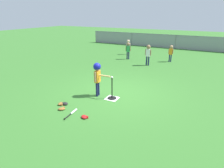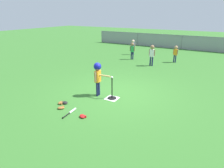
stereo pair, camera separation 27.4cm
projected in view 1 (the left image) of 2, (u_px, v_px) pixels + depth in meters
ground_plane at (118, 93)px, 7.33m from camera, size 60.00×60.00×0.00m
home_plate at (112, 98)px, 6.85m from camera, size 0.44×0.44×0.01m
batting_tee at (112, 95)px, 6.80m from camera, size 0.32×0.32×0.76m
baseball_on_tee at (112, 77)px, 6.57m from camera, size 0.07×0.07×0.07m
batter_child at (97, 73)px, 6.76m from camera, size 0.65×0.36×1.25m
fielder_near_left at (148, 52)px, 10.89m from camera, size 0.35×0.24×1.19m
fielder_deep_center at (128, 45)px, 13.86m from camera, size 0.30×0.21×1.06m
fielder_deep_left at (128, 49)px, 12.39m from camera, size 0.31×0.22×1.09m
fielder_near_right at (171, 51)px, 11.74m from camera, size 0.30×0.20×1.03m
spare_bat_silver at (72, 113)px, 5.81m from camera, size 0.12×0.64×0.06m
glove_by_plate at (65, 104)px, 6.38m from camera, size 0.26×0.22×0.07m
glove_near_bats at (61, 104)px, 6.36m from camera, size 0.20×0.24×0.07m
glove_tossed_aside at (84, 117)px, 5.56m from camera, size 0.27×0.25×0.07m
glove_outfield_drop at (62, 109)px, 6.03m from camera, size 0.27×0.27×0.07m
outfield_fence at (176, 41)px, 16.17m from camera, size 16.06×0.06×1.15m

